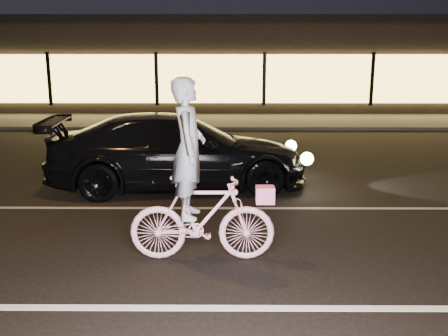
{
  "coord_description": "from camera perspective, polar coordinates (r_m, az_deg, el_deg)",
  "views": [
    {
      "loc": [
        -1.55,
        -6.3,
        2.62
      ],
      "look_at": [
        -1.59,
        0.6,
        1.04
      ],
      "focal_mm": 40.0,
      "sensor_mm": 36.0,
      "label": 1
    }
  ],
  "objects": [
    {
      "name": "ground",
      "position": [
        7.0,
        13.3,
        -9.47
      ],
      "size": [
        90.0,
        90.0,
        0.0
      ],
      "primitive_type": "plane",
      "color": "black",
      "rests_on": "ground"
    },
    {
      "name": "lane_stripe_near",
      "position": [
        5.68,
        16.73,
        -15.13
      ],
      "size": [
        60.0,
        0.12,
        0.01
      ],
      "primitive_type": "cube",
      "color": "silver",
      "rests_on": "ground"
    },
    {
      "name": "lane_stripe_far",
      "position": [
        8.84,
        10.46,
        -4.54
      ],
      "size": [
        60.0,
        0.1,
        0.01
      ],
      "primitive_type": "cube",
      "color": "gray",
      "rests_on": "ground"
    },
    {
      "name": "sidewalk",
      "position": [
        19.53,
        4.92,
        5.33
      ],
      "size": [
        30.0,
        4.0,
        0.12
      ],
      "primitive_type": "cube",
      "color": "#383533",
      "rests_on": "ground"
    },
    {
      "name": "storefront",
      "position": [
        25.32,
        3.94,
        11.81
      ],
      "size": [
        25.4,
        8.42,
        4.2
      ],
      "color": "black",
      "rests_on": "ground"
    },
    {
      "name": "cyclist",
      "position": [
        6.36,
        -2.94,
        -3.41
      ],
      "size": [
        1.87,
        0.64,
        2.36
      ],
      "rotation": [
        0.0,
        0.0,
        1.57
      ],
      "color": "#FF538E",
      "rests_on": "ground"
    },
    {
      "name": "sedan",
      "position": [
        9.95,
        -5.24,
        1.93
      ],
      "size": [
        5.26,
        2.57,
        1.47
      ],
      "rotation": [
        0.0,
        0.0,
        1.67
      ],
      "color": "black",
      "rests_on": "ground"
    }
  ]
}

